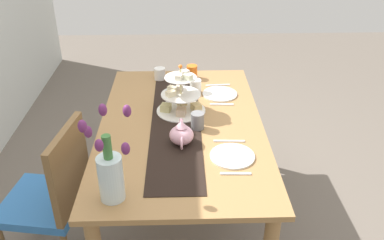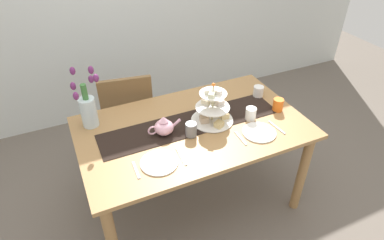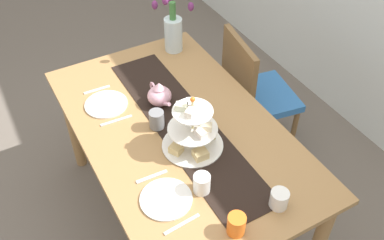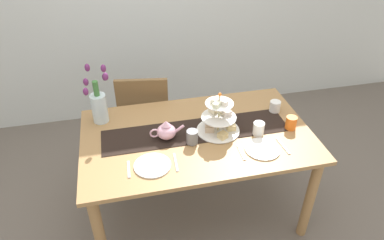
% 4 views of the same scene
% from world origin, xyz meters
% --- Properties ---
extents(ground_plane, '(8.00, 8.00, 0.00)m').
position_xyz_m(ground_plane, '(0.00, 0.00, 0.00)').
color(ground_plane, '#6B6056').
extents(dining_table, '(1.58, 0.95, 0.76)m').
position_xyz_m(dining_table, '(0.00, 0.00, 0.65)').
color(dining_table, '#A37747').
rests_on(dining_table, ground_plane).
extents(chair_left, '(0.48, 0.48, 0.91)m').
position_xyz_m(chair_left, '(-0.30, 0.70, 0.50)').
color(chair_left, brown).
rests_on(chair_left, ground_plane).
extents(table_runner, '(1.30, 0.28, 0.00)m').
position_xyz_m(table_runner, '(0.00, 0.03, 0.76)').
color(table_runner, black).
rests_on(table_runner, dining_table).
extents(tiered_cake_stand, '(0.30, 0.30, 0.30)m').
position_xyz_m(tiered_cake_stand, '(0.15, 0.00, 0.85)').
color(tiered_cake_stand, beige).
rests_on(tiered_cake_stand, table_runner).
extents(teapot, '(0.24, 0.13, 0.14)m').
position_xyz_m(teapot, '(-0.21, 0.00, 0.82)').
color(teapot, '#E5A8BC').
rests_on(teapot, table_runner).
extents(tulip_vase, '(0.18, 0.21, 0.43)m').
position_xyz_m(tulip_vase, '(-0.64, 0.31, 0.91)').
color(tulip_vase, silver).
rests_on(tulip_vase, dining_table).
extents(cream_jug, '(0.08, 0.08, 0.08)m').
position_xyz_m(cream_jug, '(0.64, 0.15, 0.80)').
color(cream_jug, white).
rests_on(cream_jug, dining_table).
extents(dinner_plate_left, '(0.23, 0.23, 0.01)m').
position_xyz_m(dinner_plate_left, '(-0.34, -0.26, 0.76)').
color(dinner_plate_left, white).
rests_on(dinner_plate_left, dining_table).
extents(fork_left, '(0.02, 0.15, 0.01)m').
position_xyz_m(fork_left, '(-0.49, -0.26, 0.76)').
color(fork_left, silver).
rests_on(fork_left, dining_table).
extents(knife_left, '(0.02, 0.17, 0.01)m').
position_xyz_m(knife_left, '(-0.20, -0.26, 0.76)').
color(knife_left, silver).
rests_on(knife_left, dining_table).
extents(dinner_plate_right, '(0.23, 0.23, 0.01)m').
position_xyz_m(dinner_plate_right, '(0.38, -0.26, 0.76)').
color(dinner_plate_right, white).
rests_on(dinner_plate_right, dining_table).
extents(fork_right, '(0.02, 0.15, 0.01)m').
position_xyz_m(fork_right, '(0.23, -0.26, 0.76)').
color(fork_right, silver).
rests_on(fork_right, dining_table).
extents(knife_right, '(0.03, 0.17, 0.01)m').
position_xyz_m(knife_right, '(0.52, -0.26, 0.76)').
color(knife_right, silver).
rests_on(knife_right, dining_table).
extents(mug_grey, '(0.08, 0.08, 0.09)m').
position_xyz_m(mug_grey, '(-0.06, -0.09, 0.81)').
color(mug_grey, slate).
rests_on(mug_grey, table_runner).
extents(mug_white_text, '(0.08, 0.08, 0.09)m').
position_xyz_m(mug_white_text, '(0.41, -0.10, 0.81)').
color(mug_white_text, white).
rests_on(mug_white_text, dining_table).
extents(mug_orange, '(0.08, 0.08, 0.09)m').
position_xyz_m(mug_orange, '(0.65, -0.08, 0.81)').
color(mug_orange, orange).
rests_on(mug_orange, dining_table).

